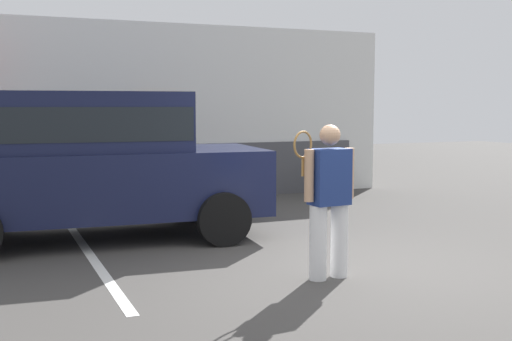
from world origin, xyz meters
The scene contains 6 objects.
ground_plane centered at (0.00, 0.00, 0.00)m, with size 40.00×40.00×0.00m, color #423F3D.
parking_stripe_0 centered at (-2.60, 1.50, 0.00)m, with size 0.12×4.40×0.01m, color silver.
house_frontage centered at (-0.01, 6.19, 1.63)m, with size 8.59×0.40×3.46m.
parked_suv centered at (-2.44, 2.81, 1.15)m, with size 4.73×2.45×2.05m.
tennis_player_man centered at (-0.38, -0.25, 0.87)m, with size 0.76×0.29×1.67m.
potted_plant_by_porch centered at (2.70, 4.99, 0.40)m, with size 0.55×0.55×0.73m.
Camera 1 is at (-3.74, -6.24, 1.88)m, focal length 45.08 mm.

